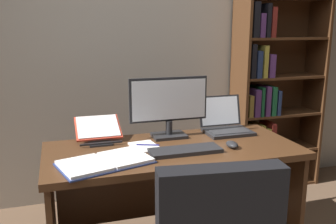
{
  "coord_description": "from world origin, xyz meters",
  "views": [
    {
      "loc": [
        -0.72,
        -1.19,
        1.46
      ],
      "look_at": [
        -0.12,
        0.79,
        0.98
      ],
      "focal_mm": 39.34,
      "sensor_mm": 36.0,
      "label": 1
    }
  ],
  "objects_px": {
    "laptop": "(225,125)",
    "reading_stand_with_book": "(98,130)",
    "keyboard": "(185,151)",
    "bookshelf": "(269,82)",
    "computer_mouse": "(232,145)",
    "open_binder": "(105,162)",
    "pen": "(148,145)",
    "desk": "(170,175)",
    "notepad": "(145,147)",
    "monitor": "(169,107)"
  },
  "relations": [
    {
      "from": "desk",
      "to": "bookshelf",
      "type": "xyz_separation_m",
      "value": [
        1.17,
        0.77,
        0.45
      ]
    },
    {
      "from": "desk",
      "to": "open_binder",
      "type": "xyz_separation_m",
      "value": [
        -0.43,
        -0.24,
        0.22
      ]
    },
    {
      "from": "bookshelf",
      "to": "pen",
      "type": "distance_m",
      "value": 1.56
    },
    {
      "from": "monitor",
      "to": "notepad",
      "type": "bearing_deg",
      "value": -140.51
    },
    {
      "from": "notepad",
      "to": "bookshelf",
      "type": "bearing_deg",
      "value": 30.74
    },
    {
      "from": "laptop",
      "to": "keyboard",
      "type": "bearing_deg",
      "value": -141.18
    },
    {
      "from": "monitor",
      "to": "pen",
      "type": "bearing_deg",
      "value": -137.58
    },
    {
      "from": "laptop",
      "to": "reading_stand_with_book",
      "type": "relative_size",
      "value": 1.06
    },
    {
      "from": "bookshelf",
      "to": "desk",
      "type": "bearing_deg",
      "value": -146.71
    },
    {
      "from": "desk",
      "to": "notepad",
      "type": "distance_m",
      "value": 0.27
    },
    {
      "from": "monitor",
      "to": "open_binder",
      "type": "height_order",
      "value": "monitor"
    },
    {
      "from": "reading_stand_with_book",
      "to": "open_binder",
      "type": "xyz_separation_m",
      "value": [
        -0.02,
        -0.45,
        -0.06
      ]
    },
    {
      "from": "bookshelf",
      "to": "notepad",
      "type": "height_order",
      "value": "bookshelf"
    },
    {
      "from": "pen",
      "to": "bookshelf",
      "type": "bearing_deg",
      "value": 31.12
    },
    {
      "from": "laptop",
      "to": "pen",
      "type": "bearing_deg",
      "value": -163.96
    },
    {
      "from": "laptop",
      "to": "notepad",
      "type": "distance_m",
      "value": 0.64
    },
    {
      "from": "monitor",
      "to": "open_binder",
      "type": "distance_m",
      "value": 0.63
    },
    {
      "from": "desk",
      "to": "pen",
      "type": "bearing_deg",
      "value": -169.94
    },
    {
      "from": "bookshelf",
      "to": "keyboard",
      "type": "xyz_separation_m",
      "value": [
        -1.14,
        -0.96,
        -0.22
      ]
    },
    {
      "from": "keyboard",
      "to": "open_binder",
      "type": "bearing_deg",
      "value": -173.93
    },
    {
      "from": "bookshelf",
      "to": "notepad",
      "type": "relative_size",
      "value": 9.78
    },
    {
      "from": "desk",
      "to": "notepad",
      "type": "xyz_separation_m",
      "value": [
        -0.17,
        -0.03,
        0.22
      ]
    },
    {
      "from": "computer_mouse",
      "to": "reading_stand_with_book",
      "type": "distance_m",
      "value": 0.86
    },
    {
      "from": "pen",
      "to": "reading_stand_with_book",
      "type": "bearing_deg",
      "value": 138.54
    },
    {
      "from": "laptop",
      "to": "open_binder",
      "type": "height_order",
      "value": "laptop"
    },
    {
      "from": "keyboard",
      "to": "notepad",
      "type": "bearing_deg",
      "value": 141.77
    },
    {
      "from": "keyboard",
      "to": "bookshelf",
      "type": "bearing_deg",
      "value": 40.11
    },
    {
      "from": "desk",
      "to": "laptop",
      "type": "relative_size",
      "value": 4.9
    },
    {
      "from": "monitor",
      "to": "keyboard",
      "type": "xyz_separation_m",
      "value": [
        0.0,
        -0.33,
        -0.19
      ]
    },
    {
      "from": "desk",
      "to": "laptop",
      "type": "distance_m",
      "value": 0.54
    },
    {
      "from": "desk",
      "to": "keyboard",
      "type": "bearing_deg",
      "value": -78.53
    },
    {
      "from": "keyboard",
      "to": "computer_mouse",
      "type": "bearing_deg",
      "value": 0.0
    },
    {
      "from": "open_binder",
      "to": "reading_stand_with_book",
      "type": "bearing_deg",
      "value": 71.93
    },
    {
      "from": "desk",
      "to": "monitor",
      "type": "height_order",
      "value": "monitor"
    },
    {
      "from": "monitor",
      "to": "open_binder",
      "type": "xyz_separation_m",
      "value": [
        -0.47,
        -0.38,
        -0.19
      ]
    },
    {
      "from": "open_binder",
      "to": "pen",
      "type": "height_order",
      "value": "open_binder"
    },
    {
      "from": "laptop",
      "to": "keyboard",
      "type": "relative_size",
      "value": 0.74
    },
    {
      "from": "desk",
      "to": "bookshelf",
      "type": "distance_m",
      "value": 1.47
    },
    {
      "from": "reading_stand_with_book",
      "to": "computer_mouse",
      "type": "bearing_deg",
      "value": -27.91
    },
    {
      "from": "computer_mouse",
      "to": "pen",
      "type": "distance_m",
      "value": 0.51
    },
    {
      "from": "desk",
      "to": "bookshelf",
      "type": "height_order",
      "value": "bookshelf"
    },
    {
      "from": "bookshelf",
      "to": "open_binder",
      "type": "bearing_deg",
      "value": -147.91
    },
    {
      "from": "desk",
      "to": "bookshelf",
      "type": "bearing_deg",
      "value": 33.29
    },
    {
      "from": "keyboard",
      "to": "notepad",
      "type": "xyz_separation_m",
      "value": [
        -0.2,
        0.16,
        -0.01
      ]
    },
    {
      "from": "reading_stand_with_book",
      "to": "desk",
      "type": "bearing_deg",
      "value": -27.1
    },
    {
      "from": "keyboard",
      "to": "pen",
      "type": "xyz_separation_m",
      "value": [
        -0.18,
        0.16,
        0.0
      ]
    },
    {
      "from": "computer_mouse",
      "to": "notepad",
      "type": "distance_m",
      "value": 0.53
    },
    {
      "from": "keyboard",
      "to": "pen",
      "type": "relative_size",
      "value": 3.0
    },
    {
      "from": "desk",
      "to": "open_binder",
      "type": "bearing_deg",
      "value": -151.33
    },
    {
      "from": "bookshelf",
      "to": "reading_stand_with_book",
      "type": "bearing_deg",
      "value": -160.67
    }
  ]
}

